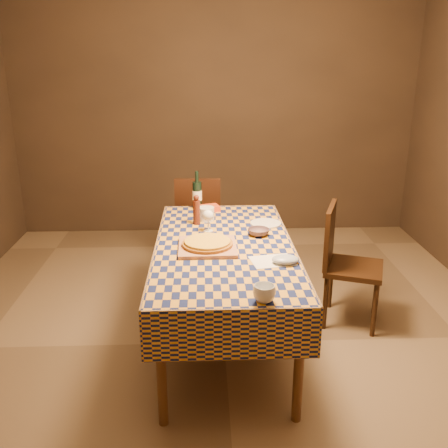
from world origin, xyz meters
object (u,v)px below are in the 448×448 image
object	(u,v)px
chair_right	(343,258)
bowl	(259,232)
cutting_board	(207,247)
white_plate	(266,223)
dining_table	(224,255)
chair_far	(198,218)
pizza	(207,243)
wine_bottle	(197,194)

from	to	relation	value
chair_right	bowl	bearing A→B (deg)	-168.58
cutting_board	white_plate	xyz separation A→B (m)	(0.45, 0.48, -0.01)
dining_table	cutting_board	size ratio (longest dim) A/B	4.83
cutting_board	bowl	world-z (taller)	bowl
bowl	chair_right	size ratio (longest dim) A/B	0.17
dining_table	bowl	xyz separation A→B (m)	(0.25, 0.17, 0.10)
white_plate	chair_far	distance (m)	1.11
cutting_board	pizza	xyz separation A→B (m)	(-0.00, 0.00, 0.03)
cutting_board	chair_far	bearing A→B (deg)	93.16
cutting_board	pizza	world-z (taller)	pizza
dining_table	chair_right	distance (m)	0.99
wine_bottle	pizza	bearing A→B (deg)	-85.25
pizza	chair_far	world-z (taller)	chair_far
chair_far	wine_bottle	bearing A→B (deg)	-89.82
pizza	dining_table	bearing A→B (deg)	31.89
chair_far	cutting_board	bearing A→B (deg)	-86.84
bowl	white_plate	xyz separation A→B (m)	(0.08, 0.24, -0.02)
pizza	chair_far	bearing A→B (deg)	93.16
wine_bottle	white_plate	world-z (taller)	wine_bottle
bowl	cutting_board	bearing A→B (deg)	-146.36
dining_table	wine_bottle	size ratio (longest dim) A/B	5.80
dining_table	chair_far	bearing A→B (deg)	98.12
cutting_board	dining_table	bearing A→B (deg)	31.89
bowl	wine_bottle	world-z (taller)	wine_bottle
pizza	bowl	bearing A→B (deg)	33.64
dining_table	chair_right	size ratio (longest dim) A/B	1.98
dining_table	white_plate	world-z (taller)	white_plate
bowl	chair_far	bearing A→B (deg)	110.61
dining_table	cutting_board	bearing A→B (deg)	-148.11
dining_table	chair_right	bearing A→B (deg)	18.46
wine_bottle	chair_far	size ratio (longest dim) A/B	0.34
white_plate	chair_right	size ratio (longest dim) A/B	0.25
cutting_board	chair_right	distance (m)	1.14
pizza	bowl	distance (m)	0.44
chair_right	dining_table	bearing A→B (deg)	-161.54
chair_far	white_plate	bearing A→B (deg)	-60.93
dining_table	wine_bottle	bearing A→B (deg)	102.62
white_plate	pizza	bearing A→B (deg)	-132.79
chair_far	chair_right	size ratio (longest dim) A/B	1.00
dining_table	wine_bottle	xyz separation A→B (m)	(-0.19, 0.86, 0.20)
cutting_board	pizza	distance (m)	0.03
chair_far	pizza	bearing A→B (deg)	-86.84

